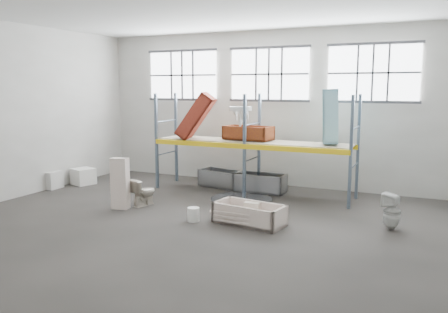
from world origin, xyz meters
The scene contains 33 objects.
floor centered at (0.00, 0.00, -0.05)m, with size 12.00×10.00×0.10m, color #47423D.
ceiling centered at (0.00, 0.00, 5.05)m, with size 12.00×10.00×0.10m, color silver.
wall_back centered at (0.00, 5.05, 2.50)m, with size 12.00×0.10×5.00m, color #A9A69C.
wall_front centered at (0.00, -5.05, 2.50)m, with size 12.00×0.10×5.00m, color #B1AEA5.
wall_left centered at (-6.05, 0.00, 2.50)m, with size 0.10×10.00×5.00m, color #B7B4AA.
window_left centered at (-3.20, 4.94, 3.60)m, with size 2.60×0.04×1.60m, color white.
window_mid centered at (0.00, 4.94, 3.60)m, with size 2.60×0.04×1.60m, color white.
window_right centered at (3.20, 4.94, 3.60)m, with size 2.60×0.04×1.60m, color white.
rack_upright_la centered at (-3.00, 2.90, 1.50)m, with size 0.08×0.08×3.00m, color slate.
rack_upright_lb centered at (-3.00, 4.10, 1.50)m, with size 0.08×0.08×3.00m, color slate.
rack_upright_ma centered at (0.00, 2.90, 1.50)m, with size 0.08×0.08×3.00m, color slate.
rack_upright_mb centered at (0.00, 4.10, 1.50)m, with size 0.08×0.08×3.00m, color slate.
rack_upright_ra centered at (3.00, 2.90, 1.50)m, with size 0.08×0.08×3.00m, color slate.
rack_upright_rb centered at (3.00, 4.10, 1.50)m, with size 0.08×0.08×3.00m, color slate.
rack_beam_front centered at (0.00, 2.90, 1.50)m, with size 6.00×0.10×0.14m, color yellow.
rack_beam_back centered at (0.00, 4.10, 1.50)m, with size 6.00×0.10×0.14m, color yellow.
shelf_deck centered at (0.00, 3.50, 1.58)m, with size 5.90×1.10×0.03m, color gray.
wet_patch centered at (0.00, 2.70, 0.00)m, with size 1.80×1.80×0.00m, color black.
bathtub_beige centered at (1.12, 0.51, 0.24)m, with size 1.65×0.78×0.49m, color beige, non-canonical shape.
cistern_spare centered at (1.10, 0.74, 0.28)m, with size 0.38×0.18×0.37m, color beige.
sink_in_tub centered at (0.32, 0.50, 0.16)m, with size 0.44×0.44×0.15m, color beige.
toilet_beige centered at (-2.13, 0.89, 0.37)m, with size 0.41×0.73×0.74m, color beige.
cistern_tall centered at (-2.50, 0.37, 0.68)m, with size 0.44×0.28×1.36m, color beige.
toilet_white centered at (4.19, 1.47, 0.42)m, with size 0.38×0.39×0.85m, color silver.
steel_tub_left centered at (-1.22, 3.94, 0.27)m, with size 1.46×0.68×0.54m, color #9B9EA2, non-canonical shape.
steel_tub_right centered at (0.17, 3.79, 0.28)m, with size 1.52×0.71×0.56m, color #939599, non-canonical shape.
rust_tub_flat centered at (-0.18, 3.63, 1.82)m, with size 1.46×0.69×0.41m, color #893D0F, non-canonical shape.
rust_tub_tilted centered at (-1.82, 3.33, 2.29)m, with size 1.53×0.72×0.43m, color maroon, non-canonical shape.
sink_on_shelf centered at (-0.24, 3.14, 2.09)m, with size 0.66×0.51×0.58m, color silver.
blue_tub_upright centered at (2.29, 3.58, 2.40)m, with size 1.49×0.70×0.42m, color #95D4E5, non-canonical shape.
bucket centered at (-0.18, 0.15, 0.17)m, with size 0.29×0.29×0.33m, color white.
carton_near centered at (-6.09, 1.44, 0.27)m, with size 0.63×0.54×0.54m, color beige.
carton_far centered at (-5.54, 2.34, 0.26)m, with size 0.63×0.63×0.53m, color white.
Camera 1 is at (4.97, -9.20, 3.20)m, focal length 36.73 mm.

